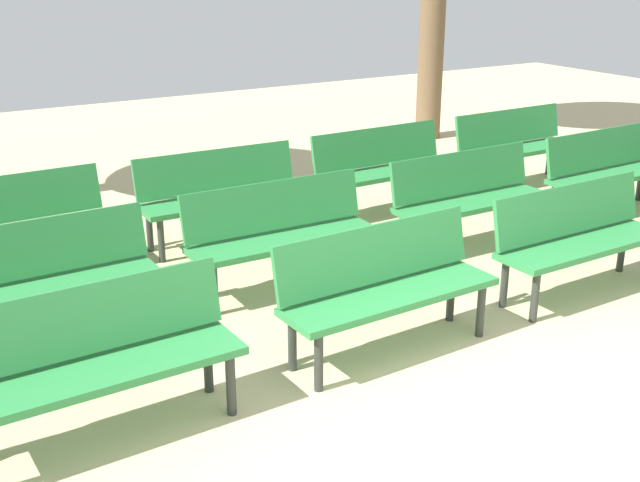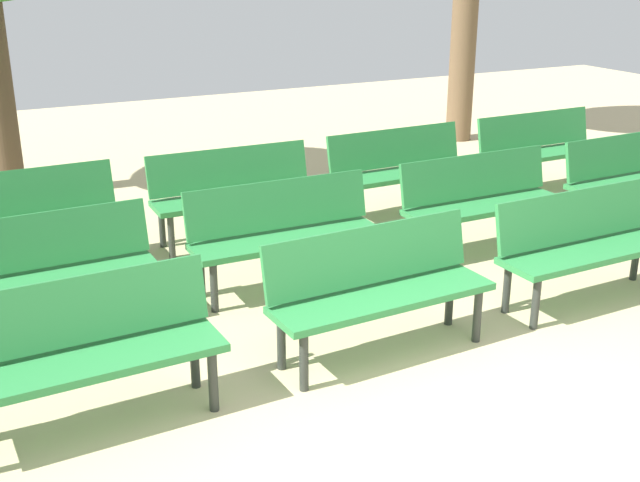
% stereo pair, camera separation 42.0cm
% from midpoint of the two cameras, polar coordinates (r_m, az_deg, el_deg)
% --- Properties ---
extents(ground_plane, '(24.28, 24.28, 0.00)m').
position_cam_midpoint_polar(ground_plane, '(4.64, 17.03, -15.82)').
color(ground_plane, '#CCB789').
extents(bench_r0_c1, '(1.61, 0.53, 0.87)m').
position_cam_midpoint_polar(bench_r0_c1, '(4.78, -14.22, -7.31)').
color(bench_r0_c1, '#2D8442').
rests_on(bench_r0_c1, ground_plane).
extents(bench_r0_c2, '(1.62, 0.55, 0.87)m').
position_cam_midpoint_polar(bench_r0_c2, '(5.50, 6.32, -3.08)').
color(bench_r0_c2, '#2D8442').
rests_on(bench_r0_c2, ground_plane).
extents(bench_r0_c3, '(1.61, 0.51, 0.87)m').
position_cam_midpoint_polar(bench_r0_c3, '(6.69, 20.17, 0.04)').
color(bench_r0_c3, '#2D8442').
rests_on(bench_r0_c3, ground_plane).
extents(bench_r1_c1, '(1.61, 0.52, 0.87)m').
position_cam_midpoint_polar(bench_r1_c1, '(5.99, -17.24, -1.89)').
color(bench_r1_c1, '#2D8442').
rests_on(bench_r1_c1, ground_plane).
extents(bench_r1_c2, '(1.61, 0.50, 0.87)m').
position_cam_midpoint_polar(bench_r1_c2, '(6.54, -0.73, 0.88)').
color(bench_r1_c2, '#2D8442').
rests_on(bench_r1_c2, ground_plane).
extents(bench_r1_c3, '(1.60, 0.49, 0.87)m').
position_cam_midpoint_polar(bench_r1_c3, '(7.59, 12.98, 3.08)').
color(bench_r1_c3, '#2D8442').
rests_on(bench_r1_c3, ground_plane).
extents(bench_r1_c4, '(1.61, 0.53, 0.87)m').
position_cam_midpoint_polar(bench_r1_c4, '(8.90, 22.63, 4.52)').
color(bench_r1_c4, '#2D8442').
rests_on(bench_r1_c4, ground_plane).
extents(bench_r2_c1, '(1.61, 0.51, 0.87)m').
position_cam_midpoint_polar(bench_r2_c1, '(7.26, -18.76, 1.73)').
color(bench_r2_c1, '#2D8442').
rests_on(bench_r2_c1, ground_plane).
extents(bench_r2_c2, '(1.61, 0.51, 0.87)m').
position_cam_midpoint_polar(bench_r2_c2, '(7.66, -4.59, 3.71)').
color(bench_r2_c2, '#2D8442').
rests_on(bench_r2_c2, ground_plane).
extents(bench_r2_c3, '(1.61, 0.52, 0.87)m').
position_cam_midpoint_polar(bench_r2_c3, '(8.55, 7.16, 5.34)').
color(bench_r2_c3, '#2D8442').
rests_on(bench_r2_c3, ground_plane).
extents(bench_r2_c4, '(1.61, 0.50, 0.87)m').
position_cam_midpoint_polar(bench_r2_c4, '(9.76, 16.60, 6.50)').
color(bench_r2_c4, '#2D8442').
rests_on(bench_r2_c4, ground_plane).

